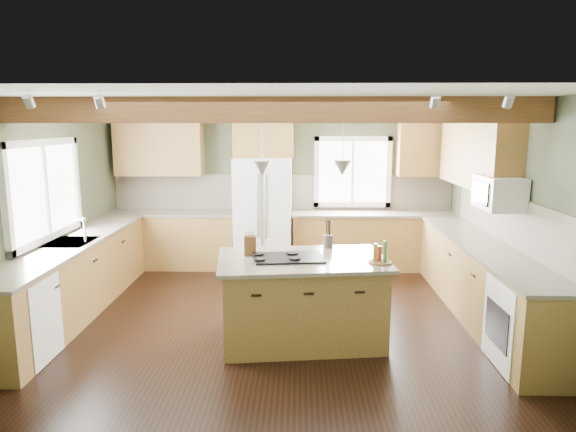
{
  "coord_description": "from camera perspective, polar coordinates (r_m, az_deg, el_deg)",
  "views": [
    {
      "loc": [
        0.28,
        -5.96,
        2.34
      ],
      "look_at": [
        0.14,
        0.3,
        1.2
      ],
      "focal_mm": 32.0,
      "sensor_mm": 36.0,
      "label": 1
    }
  ],
  "objects": [
    {
      "name": "floor",
      "position": [
        6.41,
        -1.33,
        -11.12
      ],
      "size": [
        5.6,
        5.6,
        0.0
      ],
      "primitive_type": "plane",
      "color": "black",
      "rests_on": "ground"
    },
    {
      "name": "ceiling",
      "position": [
        5.98,
        -1.43,
        12.77
      ],
      "size": [
        5.6,
        5.6,
        0.0
      ],
      "primitive_type": "plane",
      "rotation": [
        3.14,
        0.0,
        0.0
      ],
      "color": "silver",
      "rests_on": "wall_back"
    },
    {
      "name": "wall_back",
      "position": [
        8.53,
        -0.6,
        3.29
      ],
      "size": [
        5.6,
        0.0,
        5.6
      ],
      "primitive_type": "plane",
      "rotation": [
        1.57,
        0.0,
        0.0
      ],
      "color": "#3F4531",
      "rests_on": "ground"
    },
    {
      "name": "wall_left",
      "position": [
        6.79,
        -25.69,
        0.45
      ],
      "size": [
        0.0,
        5.0,
        5.0
      ],
      "primitive_type": "plane",
      "rotation": [
        1.57,
        0.0,
        1.57
      ],
      "color": "#3F4531",
      "rests_on": "ground"
    },
    {
      "name": "wall_right",
      "position": [
        6.56,
        23.87,
        0.27
      ],
      "size": [
        0.0,
        5.0,
        5.0
      ],
      "primitive_type": "plane",
      "rotation": [
        1.57,
        0.0,
        -1.57
      ],
      "color": "#3F4531",
      "rests_on": "ground"
    },
    {
      "name": "ceiling_beam",
      "position": [
        5.31,
        -1.77,
        11.67
      ],
      "size": [
        5.55,
        0.26,
        0.26
      ],
      "primitive_type": "cube",
      "color": "#502C17",
      "rests_on": "ceiling"
    },
    {
      "name": "soffit_trim",
      "position": [
        8.37,
        -0.64,
        11.66
      ],
      "size": [
        5.55,
        0.2,
        0.1
      ],
      "primitive_type": "cube",
      "color": "#502C17",
      "rests_on": "ceiling"
    },
    {
      "name": "backsplash_back",
      "position": [
        8.53,
        -0.6,
        2.68
      ],
      "size": [
        5.58,
        0.03,
        0.58
      ],
      "primitive_type": "cube",
      "color": "brown",
      "rests_on": "wall_back"
    },
    {
      "name": "backsplash_right",
      "position": [
        6.61,
        23.53,
        -0.42
      ],
      "size": [
        0.03,
        3.7,
        0.58
      ],
      "primitive_type": "cube",
      "color": "brown",
      "rests_on": "wall_right"
    },
    {
      "name": "base_cab_back_left",
      "position": [
        8.64,
        -12.63,
        -2.67
      ],
      "size": [
        2.02,
        0.6,
        0.88
      ],
      "primitive_type": "cube",
      "color": "brown",
      "rests_on": "floor"
    },
    {
      "name": "counter_back_left",
      "position": [
        8.55,
        -12.75,
        0.34
      ],
      "size": [
        2.06,
        0.64,
        0.04
      ],
      "primitive_type": "cube",
      "color": "#473E34",
      "rests_on": "base_cab_back_left"
    },
    {
      "name": "base_cab_back_right",
      "position": [
        8.47,
        9.48,
        -2.81
      ],
      "size": [
        2.62,
        0.6,
        0.88
      ],
      "primitive_type": "cube",
      "color": "brown",
      "rests_on": "floor"
    },
    {
      "name": "counter_back_right",
      "position": [
        8.38,
        9.58,
        0.25
      ],
      "size": [
        2.66,
        0.64,
        0.04
      ],
      "primitive_type": "cube",
      "color": "#473E34",
      "rests_on": "base_cab_back_right"
    },
    {
      "name": "base_cab_left",
      "position": [
        6.89,
        -22.71,
        -6.54
      ],
      "size": [
        0.6,
        3.7,
        0.88
      ],
      "primitive_type": "cube",
      "color": "brown",
      "rests_on": "floor"
    },
    {
      "name": "counter_left",
      "position": [
        6.78,
        -22.98,
        -2.81
      ],
      "size": [
        0.64,
        3.74,
        0.04
      ],
      "primitive_type": "cube",
      "color": "#473E34",
      "rests_on": "base_cab_left"
    },
    {
      "name": "base_cab_right",
      "position": [
        6.69,
        20.78,
        -6.92
      ],
      "size": [
        0.6,
        3.7,
        0.88
      ],
      "primitive_type": "cube",
      "color": "brown",
      "rests_on": "floor"
    },
    {
      "name": "counter_right",
      "position": [
        6.57,
        21.03,
        -3.08
      ],
      "size": [
        0.64,
        3.74,
        0.04
      ],
      "primitive_type": "cube",
      "color": "#473E34",
      "rests_on": "base_cab_right"
    },
    {
      "name": "upper_cab_back_left",
      "position": [
        8.6,
        -14.13,
        7.39
      ],
      "size": [
        1.4,
        0.35,
        0.9
      ],
      "primitive_type": "cube",
      "color": "brown",
      "rests_on": "wall_back"
    },
    {
      "name": "upper_cab_over_fridge",
      "position": [
        8.31,
        -2.74,
        8.97
      ],
      "size": [
        0.96,
        0.35,
        0.7
      ],
      "primitive_type": "cube",
      "color": "brown",
      "rests_on": "wall_back"
    },
    {
      "name": "upper_cab_right",
      "position": [
        7.26,
        20.26,
        6.58
      ],
      "size": [
        0.35,
        2.2,
        0.9
      ],
      "primitive_type": "cube",
      "color": "brown",
      "rests_on": "wall_right"
    },
    {
      "name": "upper_cab_back_corner",
      "position": [
        8.54,
        15.1,
        7.33
      ],
      "size": [
        0.9,
        0.35,
        0.9
      ],
      "primitive_type": "cube",
      "color": "brown",
      "rests_on": "wall_back"
    },
    {
      "name": "window_left",
      "position": [
        6.79,
        -25.52,
        2.6
      ],
      "size": [
        0.04,
        1.6,
        1.05
      ],
      "primitive_type": "cube",
      "color": "white",
      "rests_on": "wall_left"
    },
    {
      "name": "window_back",
      "position": [
        8.53,
        7.17,
        4.9
      ],
      "size": [
        1.1,
        0.04,
        1.0
      ],
      "primitive_type": "cube",
      "color": "white",
      "rests_on": "wall_back"
    },
    {
      "name": "sink",
      "position": [
        6.78,
        -22.98,
        -2.77
      ],
      "size": [
        0.5,
        0.65,
        0.03
      ],
      "primitive_type": "cube",
      "color": "#262628",
      "rests_on": "counter_left"
    },
    {
      "name": "faucet",
      "position": [
        6.68,
        -21.66,
        -1.59
      ],
      "size": [
        0.02,
        0.02,
        0.28
      ],
      "primitive_type": "cylinder",
      "color": "#B2B2B7",
      "rests_on": "sink"
    },
    {
      "name": "dishwasher",
      "position": [
        5.79,
        -27.85,
        -10.22
      ],
      "size": [
        0.6,
        0.6,
        0.84
      ],
      "primitive_type": "cube",
      "color": "white",
      "rests_on": "floor"
    },
    {
      "name": "oven",
      "position": [
        5.55,
        25.16,
        -10.89
      ],
      "size": [
        0.6,
        0.72,
        0.84
      ],
      "primitive_type": "cube",
      "color": "white",
      "rests_on": "floor"
    },
    {
      "name": "microwave",
      "position": [
        6.39,
        22.38,
        2.41
      ],
      "size": [
        0.4,
        0.7,
        0.38
      ],
      "primitive_type": "cube",
      "color": "white",
      "rests_on": "wall_right"
    },
    {
      "name": "pendant_left",
      "position": [
        5.29,
        -2.88,
        5.27
      ],
      "size": [
        0.18,
        0.18,
        0.16
      ],
      "primitive_type": "cone",
      "rotation": [
        3.14,
        0.0,
        0.0
      ],
      "color": "#B2B2B7",
      "rests_on": "ceiling"
    },
    {
      "name": "pendant_right",
      "position": [
        5.39,
        6.06,
        5.33
      ],
      "size": [
        0.18,
        0.18,
        0.16
      ],
      "primitive_type": "cone",
      "rotation": [
        3.14,
        0.0,
        0.0
      ],
      "color": "#B2B2B7",
      "rests_on": "ceiling"
    },
    {
      "name": "refrigerator",
      "position": [
        8.23,
        -2.77,
        0.21
      ],
      "size": [
        0.9,
        0.74,
        1.8
      ],
      "primitive_type": "cube",
      "color": "white",
      "rests_on": "floor"
    },
    {
      "name": "island",
      "position": [
        5.64,
        1.56,
        -9.43
      ],
      "size": [
        1.78,
        1.21,
        0.88
      ],
      "primitive_type": "cube",
      "rotation": [
        0.0,
        0.0,
        0.12
      ],
      "color": "brown",
      "rests_on": "floor"
    },
    {
      "name": "island_top",
      "position": [
        5.5,
        1.58,
        -4.91
      ],
      "size": [
        1.9,
        1.34,
        0.04
      ],
      "primitive_type": "cube",
      "rotation": [
        0.0,
        0.0,
        0.12
      ],
      "color": "#473E34",
      "rests_on": "island"
    },
    {
      "name": "cooktop",
      "position": [
        5.48,
        0.14,
        -4.65
      ],
      "size": [
        0.78,
        0.56,
        0.02
      ],
      "primitive_type": "cube",
      "rotation": [
        0.0,
        0.0,
        0.12
      ],
      "color": "black",
      "rests_on": "island_top"
    },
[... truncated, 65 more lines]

